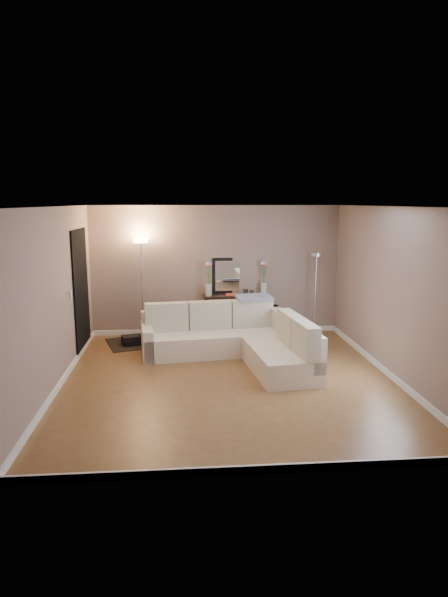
{
  "coord_description": "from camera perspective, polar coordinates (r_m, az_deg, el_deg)",
  "views": [
    {
      "loc": [
        -0.68,
        -7.22,
        2.67
      ],
      "look_at": [
        0.0,
        0.8,
        1.1
      ],
      "focal_mm": 30.0,
      "sensor_mm": 36.0,
      "label": 1
    }
  ],
  "objects": [
    {
      "name": "baseboard_right",
      "position": [
        8.31,
        18.0,
        -7.9
      ],
      "size": [
        0.03,
        5.5,
        0.1
      ],
      "primitive_type": "cube",
      "color": "white",
      "rests_on": "ground"
    },
    {
      "name": "floor",
      "position": [
        7.73,
        0.51,
        -9.2
      ],
      "size": [
        5.0,
        5.5,
        0.01
      ],
      "primitive_type": "cube",
      "color": "brown",
      "rests_on": "ground"
    },
    {
      "name": "throw_blanket",
      "position": [
        9.18,
        3.46,
        0.15
      ],
      "size": [
        0.7,
        0.48,
        0.09
      ],
      "primitive_type": "cube",
      "rotation": [
        0.1,
        0.0,
        0.16
      ],
      "color": "gray",
      "rests_on": "sectional_sofa"
    },
    {
      "name": "flower_vase_left",
      "position": [
        9.93,
        -1.78,
        1.97
      ],
      "size": [
        0.15,
        0.13,
        0.7
      ],
      "color": "silver",
      "rests_on": "console_table"
    },
    {
      "name": "floor_lamp_unlit",
      "position": [
        10.06,
        10.47,
        2.4
      ],
      "size": [
        0.27,
        0.27,
        1.69
      ],
      "color": "silver",
      "rests_on": "floor"
    },
    {
      "name": "floor_lamp_lit",
      "position": [
        9.87,
        -9.4,
        3.46
      ],
      "size": [
        0.35,
        0.35,
        1.97
      ],
      "color": "silver",
      "rests_on": "floor"
    },
    {
      "name": "black_bag",
      "position": [
        9.6,
        -10.45,
        -4.87
      ],
      "size": [
        0.42,
        0.35,
        0.24
      ],
      "primitive_type": "cube",
      "rotation": [
        0.0,
        0.0,
        0.29
      ],
      "color": "black",
      "rests_on": "charcoal_rug"
    },
    {
      "name": "switch_plate",
      "position": [
        8.4,
        -17.14,
        0.46
      ],
      "size": [
        0.02,
        0.08,
        0.12
      ],
      "primitive_type": "cube",
      "color": "white",
      "rests_on": "ground"
    },
    {
      "name": "baseboard_left",
      "position": [
        7.89,
        -17.99,
        -8.92
      ],
      "size": [
        0.03,
        5.5,
        0.1
      ],
      "primitive_type": "cube",
      "color": "white",
      "rests_on": "ground"
    },
    {
      "name": "flower_vase_right",
      "position": [
        10.11,
        4.57,
        2.1
      ],
      "size": [
        0.15,
        0.13,
        0.7
      ],
      "color": "silver",
      "rests_on": "console_table"
    },
    {
      "name": "ceiling",
      "position": [
        7.26,
        0.54,
        10.52
      ],
      "size": [
        5.0,
        5.5,
        0.01
      ],
      "primitive_type": "cube",
      "color": "white",
      "rests_on": "ground"
    },
    {
      "name": "table_decor",
      "position": [
        10.01,
        1.43,
        0.52
      ],
      "size": [
        0.57,
        0.13,
        0.13
      ],
      "color": "#EE4F2A",
      "rests_on": "console_table"
    },
    {
      "name": "baseboard_front",
      "position": [
        5.24,
        3.47,
        -18.97
      ],
      "size": [
        5.0,
        0.03,
        0.1
      ],
      "primitive_type": "cube",
      "color": "white",
      "rests_on": "ground"
    },
    {
      "name": "console_table",
      "position": [
        10.12,
        0.95,
        -1.59
      ],
      "size": [
        1.34,
        0.42,
        0.82
      ],
      "color": "black",
      "rests_on": "floor"
    },
    {
      "name": "baseboard_back",
      "position": [
        10.32,
        -0.91,
        -3.68
      ],
      "size": [
        5.0,
        0.03,
        0.1
      ],
      "primitive_type": "cube",
      "color": "white",
      "rests_on": "ground"
    },
    {
      "name": "sectional_sofa",
      "position": [
        8.61,
        1.58,
        -4.71
      ],
      "size": [
        2.82,
        2.54,
        0.9
      ],
      "color": "beige",
      "rests_on": "floor"
    },
    {
      "name": "doorway",
      "position": [
        9.24,
        -16.01,
        0.81
      ],
      "size": [
        0.02,
        1.2,
        2.2
      ],
      "primitive_type": "cube",
      "color": "black",
      "rests_on": "ground"
    },
    {
      "name": "charcoal_rug",
      "position": [
        9.77,
        -9.28,
        -4.93
      ],
      "size": [
        1.51,
        1.3,
        0.02
      ],
      "primitive_type": "cube",
      "rotation": [
        0.0,
        0.0,
        0.29
      ],
      "color": "black",
      "rests_on": "floor"
    },
    {
      "name": "wall_right",
      "position": [
        8.02,
        18.69,
        0.61
      ],
      "size": [
        0.02,
        5.5,
        2.6
      ],
      "primitive_type": "cube",
      "color": "gray",
      "rests_on": "ground"
    },
    {
      "name": "leaning_mirror",
      "position": [
        10.16,
        1.27,
        2.64
      ],
      "size": [
        0.94,
        0.09,
        0.74
      ],
      "color": "black",
      "rests_on": "console_table"
    },
    {
      "name": "wall_front",
      "position": [
        4.72,
        3.69,
        -5.86
      ],
      "size": [
        5.0,
        0.02,
        2.6
      ],
      "primitive_type": "cube",
      "color": "gray",
      "rests_on": "ground"
    },
    {
      "name": "wall_left",
      "position": [
        7.58,
        -18.73,
        0.03
      ],
      "size": [
        0.02,
        5.5,
        2.6
      ],
      "primitive_type": "cube",
      "color": "gray",
      "rests_on": "ground"
    },
    {
      "name": "wall_back",
      "position": [
        10.1,
        -0.94,
        3.23
      ],
      "size": [
        5.0,
        0.02,
        2.6
      ],
      "primitive_type": "cube",
      "color": "gray",
      "rests_on": "ground"
    }
  ]
}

